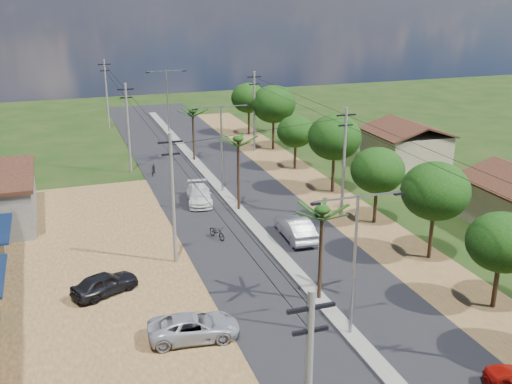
% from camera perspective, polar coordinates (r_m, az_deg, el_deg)
% --- Properties ---
extents(ground, '(160.00, 160.00, 0.00)m').
position_cam_1_polar(ground, '(33.43, 8.95, -13.33)').
color(ground, black).
rests_on(ground, ground).
extents(road, '(12.00, 110.00, 0.04)m').
position_cam_1_polar(road, '(45.65, 0.23, -3.89)').
color(road, black).
rests_on(road, ground).
extents(median, '(1.00, 90.00, 0.18)m').
position_cam_1_polar(median, '(48.26, -0.94, -2.51)').
color(median, '#605E56').
rests_on(median, ground).
extents(dirt_lot_west, '(18.00, 46.00, 0.04)m').
position_cam_1_polar(dirt_lot_west, '(37.23, -18.69, -10.55)').
color(dirt_lot_west, '#52351C').
rests_on(dirt_lot_west, ground).
extents(dirt_shoulder_east, '(5.00, 90.00, 0.03)m').
position_cam_1_polar(dirt_shoulder_east, '(48.91, 9.69, -2.58)').
color(dirt_shoulder_east, '#52351C').
rests_on(dirt_shoulder_east, ground).
extents(house_east_far, '(7.60, 7.50, 4.60)m').
position_cam_1_polar(house_east_far, '(65.05, 14.12, 4.71)').
color(house_east_far, '#988967').
rests_on(house_east_far, ground).
extents(tree_east_b, '(4.00, 4.00, 5.83)m').
position_cam_1_polar(tree_east_b, '(36.51, 22.37, -4.46)').
color(tree_east_b, black).
rests_on(tree_east_b, ground).
extents(tree_east_c, '(4.60, 4.60, 6.83)m').
position_cam_1_polar(tree_east_c, '(41.56, 16.72, 0.08)').
color(tree_east_c, black).
rests_on(tree_east_c, ground).
extents(tree_east_d, '(4.20, 4.20, 6.13)m').
position_cam_1_polar(tree_east_d, '(47.12, 11.51, 2.03)').
color(tree_east_d, black).
rests_on(tree_east_d, ground).
extents(tree_east_e, '(4.80, 4.80, 7.14)m').
position_cam_1_polar(tree_east_e, '(53.80, 7.49, 5.18)').
color(tree_east_e, black).
rests_on(tree_east_e, ground).
extents(tree_east_f, '(3.80, 3.80, 5.52)m').
position_cam_1_polar(tree_east_f, '(60.99, 3.79, 5.76)').
color(tree_east_f, black).
rests_on(tree_east_f, ground).
extents(tree_east_g, '(5.00, 5.00, 7.38)m').
position_cam_1_polar(tree_east_g, '(68.20, 1.68, 8.36)').
color(tree_east_g, black).
rests_on(tree_east_g, ground).
extents(tree_east_h, '(4.40, 4.40, 6.52)m').
position_cam_1_polar(tree_east_h, '(75.64, -0.70, 8.95)').
color(tree_east_h, black).
rests_on(tree_east_h, ground).
extents(palm_median_near, '(2.00, 2.00, 6.15)m').
position_cam_1_polar(palm_median_near, '(34.15, 6.32, -2.09)').
color(palm_median_near, black).
rests_on(palm_median_near, ground).
extents(palm_median_mid, '(2.00, 2.00, 6.55)m').
position_cam_1_polar(palm_median_mid, '(48.31, -1.72, 4.75)').
color(palm_median_mid, black).
rests_on(palm_median_mid, ground).
extents(palm_median_far, '(2.00, 2.00, 5.85)m').
position_cam_1_polar(palm_median_far, '(63.54, -6.05, 7.50)').
color(palm_median_far, black).
rests_on(palm_median_far, ground).
extents(streetlight_near, '(5.10, 0.18, 8.00)m').
position_cam_1_polar(streetlight_near, '(31.16, 9.39, -5.86)').
color(streetlight_near, gray).
rests_on(streetlight_near, ground).
extents(streetlight_mid, '(5.10, 0.18, 8.00)m').
position_cam_1_polar(streetlight_mid, '(53.23, -3.31, 4.82)').
color(streetlight_mid, gray).
rests_on(streetlight_mid, ground).
extents(streetlight_far, '(5.10, 0.18, 8.00)m').
position_cam_1_polar(streetlight_far, '(77.11, -8.45, 9.05)').
color(streetlight_far, gray).
rests_on(streetlight_far, ground).
extents(utility_pole_w_b, '(1.60, 0.24, 9.00)m').
position_cam_1_polar(utility_pole_w_b, '(39.56, -7.94, -0.39)').
color(utility_pole_w_b, '#605E56').
rests_on(utility_pole_w_b, ground).
extents(utility_pole_w_c, '(1.60, 0.24, 9.00)m').
position_cam_1_polar(utility_pole_w_c, '(60.54, -12.09, 6.13)').
color(utility_pole_w_c, '#605E56').
rests_on(utility_pole_w_c, ground).
extents(utility_pole_w_d, '(1.60, 0.24, 9.00)m').
position_cam_1_polar(utility_pole_w_d, '(81.08, -14.05, 9.15)').
color(utility_pole_w_d, '#605E56').
rests_on(utility_pole_w_d, ground).
extents(utility_pole_e_b, '(1.60, 0.24, 9.00)m').
position_cam_1_polar(utility_pole_e_b, '(47.79, 8.38, 2.98)').
color(utility_pole_e_b, '#605E56').
rests_on(utility_pole_e_b, ground).
extents(utility_pole_e_c, '(1.60, 0.24, 9.00)m').
position_cam_1_polar(utility_pole_e_c, '(67.53, -0.17, 7.85)').
color(utility_pole_e_c, '#605E56').
rests_on(utility_pole_e_c, ground).
extents(car_silver_mid, '(1.97, 5.05, 1.64)m').
position_cam_1_polar(car_silver_mid, '(44.40, 3.79, -3.49)').
color(car_silver_mid, '#9FA1A7').
rests_on(car_silver_mid, ground).
extents(car_white_far, '(2.77, 5.18, 1.43)m').
position_cam_1_polar(car_white_far, '(51.87, -5.43, -0.31)').
color(car_white_far, silver).
rests_on(car_white_far, ground).
extents(car_parked_silver, '(5.09, 2.78, 1.35)m').
position_cam_1_polar(car_parked_silver, '(32.58, -5.94, -12.71)').
color(car_parked_silver, '#9FA1A7').
rests_on(car_parked_silver, ground).
extents(car_parked_dark, '(4.42, 3.22, 1.40)m').
position_cam_1_polar(car_parked_dark, '(37.77, -14.20, -8.48)').
color(car_parked_dark, black).
rests_on(car_parked_dark, ground).
extents(moto_rider_west_a, '(1.25, 2.02, 1.00)m').
position_cam_1_polar(moto_rider_west_a, '(44.53, -3.73, -3.87)').
color(moto_rider_west_a, black).
rests_on(moto_rider_west_a, ground).
extents(moto_rider_west_b, '(1.05, 1.96, 1.13)m').
position_cam_1_polar(moto_rider_west_b, '(60.32, -9.74, 2.11)').
color(moto_rider_west_b, black).
rests_on(moto_rider_west_b, ground).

